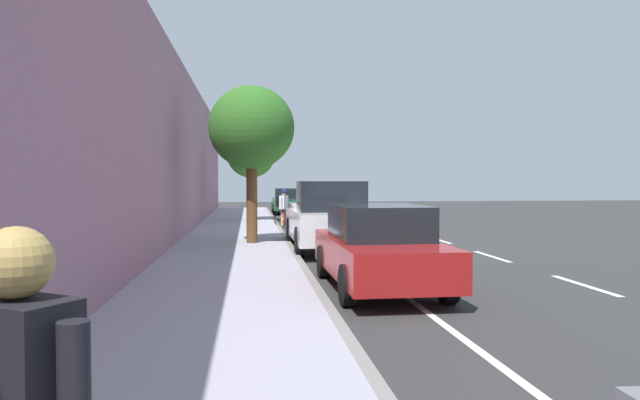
{
  "coord_description": "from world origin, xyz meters",
  "views": [
    {
      "loc": [
        3.32,
        17.38,
        1.96
      ],
      "look_at": [
        0.44,
        -6.44,
        1.17
      ],
      "focal_mm": 32.7,
      "sensor_mm": 36.0,
      "label": 1
    }
  ],
  "objects_px": {
    "bicycle_at_curb": "(289,219)",
    "street_tree_mid_block": "(252,129)",
    "parked_sedan_red_mid": "(379,248)",
    "cyclist_with_backpack": "(283,204)",
    "parked_pickup_white_second": "(327,219)",
    "street_tree_near_cyclist": "(251,155)",
    "parked_sedan_green_nearest": "(288,201)"
  },
  "relations": [
    {
      "from": "parked_sedan_green_nearest",
      "to": "parked_pickup_white_second",
      "type": "xyz_separation_m",
      "value": [
        0.1,
        18.47,
        0.15
      ]
    },
    {
      "from": "parked_pickup_white_second",
      "to": "bicycle_at_curb",
      "type": "xyz_separation_m",
      "value": [
        0.54,
        -7.78,
        -0.51
      ]
    },
    {
      "from": "parked_sedan_red_mid",
      "to": "street_tree_near_cyclist",
      "type": "bearing_deg",
      "value": -82.54
    },
    {
      "from": "bicycle_at_curb",
      "to": "cyclist_with_backpack",
      "type": "distance_m",
      "value": 0.78
    },
    {
      "from": "bicycle_at_curb",
      "to": "street_tree_mid_block",
      "type": "bearing_deg",
      "value": 76.79
    },
    {
      "from": "bicycle_at_curb",
      "to": "street_tree_near_cyclist",
      "type": "bearing_deg",
      "value": -65.71
    },
    {
      "from": "cyclist_with_backpack",
      "to": "parked_sedan_red_mid",
      "type": "bearing_deg",
      "value": 93.71
    },
    {
      "from": "parked_pickup_white_second",
      "to": "street_tree_near_cyclist",
      "type": "bearing_deg",
      "value": -79.46
    },
    {
      "from": "parked_sedan_red_mid",
      "to": "street_tree_mid_block",
      "type": "xyz_separation_m",
      "value": [
        2.24,
        -7.09,
        2.75
      ]
    },
    {
      "from": "bicycle_at_curb",
      "to": "street_tree_mid_block",
      "type": "xyz_separation_m",
      "value": [
        1.55,
        6.61,
        3.12
      ]
    },
    {
      "from": "bicycle_at_curb",
      "to": "cyclist_with_backpack",
      "type": "bearing_deg",
      "value": -64.21
    },
    {
      "from": "street_tree_near_cyclist",
      "to": "street_tree_mid_block",
      "type": "relative_size",
      "value": 0.91
    },
    {
      "from": "parked_pickup_white_second",
      "to": "parked_sedan_green_nearest",
      "type": "bearing_deg",
      "value": -90.32
    },
    {
      "from": "parked_sedan_green_nearest",
      "to": "street_tree_mid_block",
      "type": "xyz_separation_m",
      "value": [
        2.19,
        17.3,
        2.75
      ]
    },
    {
      "from": "bicycle_at_curb",
      "to": "parked_pickup_white_second",
      "type": "bearing_deg",
      "value": 93.94
    },
    {
      "from": "parked_sedan_red_mid",
      "to": "bicycle_at_curb",
      "type": "xyz_separation_m",
      "value": [
        0.69,
        -13.7,
        -0.37
      ]
    },
    {
      "from": "cyclist_with_backpack",
      "to": "street_tree_mid_block",
      "type": "distance_m",
      "value": 7.62
    },
    {
      "from": "parked_sedan_red_mid",
      "to": "street_tree_near_cyclist",
      "type": "relative_size",
      "value": 1.04
    },
    {
      "from": "parked_sedan_red_mid",
      "to": "bicycle_at_curb",
      "type": "relative_size",
      "value": 3.26
    },
    {
      "from": "parked_sedan_green_nearest",
      "to": "parked_pickup_white_second",
      "type": "height_order",
      "value": "parked_pickup_white_second"
    },
    {
      "from": "parked_sedan_green_nearest",
      "to": "street_tree_near_cyclist",
      "type": "bearing_deg",
      "value": 73.22
    },
    {
      "from": "parked_pickup_white_second",
      "to": "cyclist_with_backpack",
      "type": "relative_size",
      "value": 3.28
    },
    {
      "from": "parked_pickup_white_second",
      "to": "bicycle_at_curb",
      "type": "height_order",
      "value": "parked_pickup_white_second"
    },
    {
      "from": "parked_sedan_green_nearest",
      "to": "cyclist_with_backpack",
      "type": "xyz_separation_m",
      "value": [
        0.86,
        10.23,
        0.22
      ]
    },
    {
      "from": "parked_pickup_white_second",
      "to": "street_tree_mid_block",
      "type": "xyz_separation_m",
      "value": [
        2.09,
        -1.17,
        2.6
      ]
    },
    {
      "from": "parked_sedan_green_nearest",
      "to": "cyclist_with_backpack",
      "type": "relative_size",
      "value": 2.73
    },
    {
      "from": "parked_sedan_green_nearest",
      "to": "street_tree_mid_block",
      "type": "bearing_deg",
      "value": 82.79
    },
    {
      "from": "parked_sedan_red_mid",
      "to": "parked_sedan_green_nearest",
      "type": "bearing_deg",
      "value": -89.87
    },
    {
      "from": "parked_pickup_white_second",
      "to": "street_tree_near_cyclist",
      "type": "xyz_separation_m",
      "value": [
        2.09,
        -11.22,
        2.27
      ]
    },
    {
      "from": "parked_sedan_green_nearest",
      "to": "bicycle_at_curb",
      "type": "bearing_deg",
      "value": 86.58
    },
    {
      "from": "parked_sedan_red_mid",
      "to": "street_tree_near_cyclist",
      "type": "height_order",
      "value": "street_tree_near_cyclist"
    },
    {
      "from": "parked_sedan_green_nearest",
      "to": "street_tree_mid_block",
      "type": "distance_m",
      "value": 17.65
    }
  ]
}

